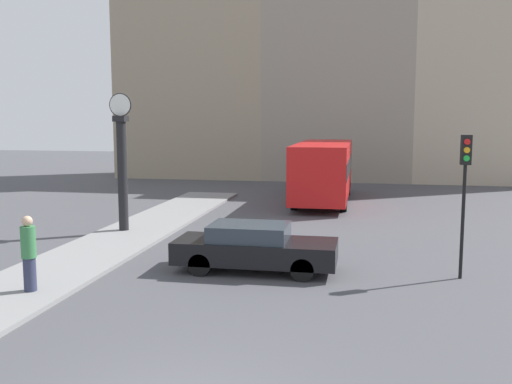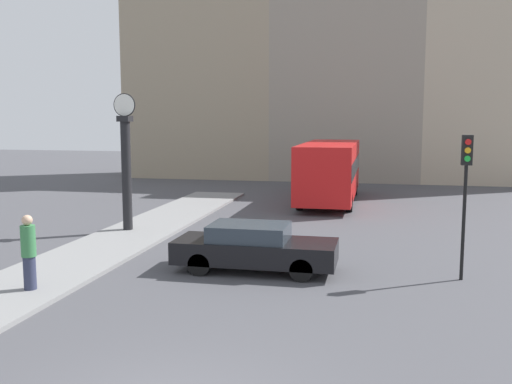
% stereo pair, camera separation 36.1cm
% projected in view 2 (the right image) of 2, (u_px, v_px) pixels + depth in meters
% --- Properties ---
extents(sidewalk_corner, '(2.73, 25.04, 0.11)m').
position_uv_depth(sidewalk_corner, '(119.00, 241.00, 19.10)').
color(sidewalk_corner, gray).
rests_on(sidewalk_corner, ground_plane).
extents(building_row, '(29.05, 5.00, 18.43)m').
position_uv_depth(building_row, '(334.00, 53.00, 38.24)').
color(building_row, gray).
rests_on(building_row, ground_plane).
extents(sedan_car, '(4.39, 1.70, 1.30)m').
position_uv_depth(sedan_car, '(254.00, 247.00, 15.52)').
color(sedan_car, black).
rests_on(sedan_car, ground_plane).
extents(bus_distant, '(2.54, 9.02, 2.94)m').
position_uv_depth(bus_distant, '(330.00, 169.00, 28.18)').
color(bus_distant, red).
rests_on(bus_distant, ground_plane).
extents(traffic_light_far, '(0.26, 0.24, 3.74)m').
position_uv_depth(traffic_light_far, '(466.00, 177.00, 14.41)').
color(traffic_light_far, black).
rests_on(traffic_light_far, ground_plane).
extents(street_clock, '(0.82, 0.45, 4.92)m').
position_uv_depth(street_clock, '(126.00, 165.00, 20.56)').
color(street_clock, black).
rests_on(street_clock, sidewalk_corner).
extents(pedestrian_green_hoodie, '(0.34, 0.34, 1.79)m').
position_uv_depth(pedestrian_green_hoodie, '(29.00, 252.00, 13.45)').
color(pedestrian_green_hoodie, '#2D334C').
rests_on(pedestrian_green_hoodie, sidewalk_corner).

